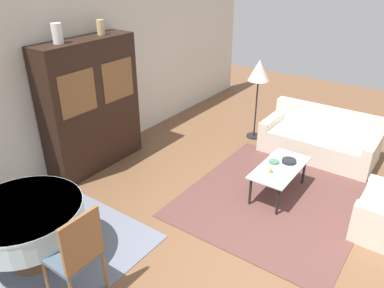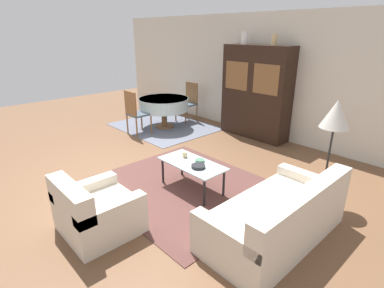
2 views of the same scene
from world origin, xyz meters
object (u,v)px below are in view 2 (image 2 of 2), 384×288
at_px(couch, 278,218).
at_px(dining_chair_far, 189,100).
at_px(vase_tall, 245,38).
at_px(coffee_table, 192,166).
at_px(dining_chair_near, 135,111).
at_px(vase_short, 274,40).
at_px(bowl_small, 200,161).
at_px(floor_lamp, 335,118).
at_px(bowl, 198,166).
at_px(display_cabinet, 256,93).
at_px(armchair, 96,212).
at_px(dining_table, 164,104).
at_px(cup, 185,155).

height_order(couch, dining_chair_far, dining_chair_far).
bearing_deg(vase_tall, coffee_table, -64.96).
bearing_deg(couch, dining_chair_far, 59.44).
xyz_separation_m(dining_chair_near, vase_short, (2.29, 1.96, 1.56)).
bearing_deg(bowl_small, couch, -7.04).
xyz_separation_m(floor_lamp, bowl_small, (-1.47, -1.04, -0.77)).
height_order(couch, bowl, couch).
relative_size(dining_chair_near, vase_short, 4.77).
xyz_separation_m(display_cabinet, dining_chair_far, (-1.94, -0.27, -0.44)).
xyz_separation_m(couch, armchair, (-1.56, -1.49, 0.01)).
bearing_deg(bowl, dining_table, 150.34).
xyz_separation_m(coffee_table, floor_lamp, (1.52, 1.15, 0.84)).
xyz_separation_m(coffee_table, dining_table, (-2.84, 1.67, 0.20)).
height_order(dining_chair_near, vase_tall, vase_tall).
bearing_deg(armchair, dining_chair_far, 124.66).
xyz_separation_m(armchair, vase_short, (-0.53, 4.35, 1.86)).
height_order(coffee_table, vase_tall, vase_tall).
height_order(armchair, bowl_small, armchair).
distance_m(dining_table, floor_lamp, 4.43).
height_order(dining_table, dining_chair_far, dining_chair_far).
bearing_deg(dining_chair_far, floor_lamp, 162.66).
distance_m(bowl, vase_short, 3.38).
height_order(display_cabinet, floor_lamp, display_cabinet).
xyz_separation_m(display_cabinet, vase_short, (0.35, 0.00, 1.12)).
xyz_separation_m(coffee_table, vase_tall, (-1.30, 2.79, 1.77)).
bearing_deg(display_cabinet, armchair, -78.55).
bearing_deg(bowl, display_cabinet, 111.02).
bearing_deg(vase_tall, dining_table, -144.04).
xyz_separation_m(dining_chair_far, vase_tall, (1.54, 0.27, 1.59)).
relative_size(dining_chair_far, vase_short, 4.77).
bearing_deg(vase_short, coffee_table, -78.90).
height_order(cup, bowl, cup).
height_order(dining_chair_far, bowl_small, dining_chair_far).
relative_size(floor_lamp, bowl, 7.31).
bearing_deg(floor_lamp, display_cabinet, 146.03).
distance_m(couch, bowl_small, 1.51).
bearing_deg(armchair, bowl_small, 87.54).
height_order(dining_chair_near, vase_short, vase_short).
xyz_separation_m(dining_chair_near, vase_tall, (1.54, 1.96, 1.59)).
relative_size(bowl, vase_tall, 0.76).
relative_size(couch, cup, 21.70).
bearing_deg(coffee_table, bowl_small, 65.37).
relative_size(armchair, dining_chair_near, 0.83).
distance_m(dining_table, bowl, 3.49).
bearing_deg(dining_chair_far, cup, 136.73).
relative_size(coffee_table, dining_chair_far, 1.03).
relative_size(dining_table, bowl, 6.08).
height_order(display_cabinet, vase_short, vase_short).
bearing_deg(dining_chair_far, vase_tall, -170.00).
relative_size(couch, dining_table, 1.49).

